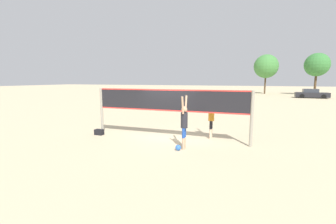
% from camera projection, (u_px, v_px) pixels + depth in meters
% --- Properties ---
extents(ground_plane, '(200.00, 200.00, 0.00)m').
position_uv_depth(ground_plane, '(168.00, 139.00, 10.82)').
color(ground_plane, beige).
extents(volleyball_net, '(7.60, 0.13, 2.39)m').
position_uv_depth(volleyball_net, '(168.00, 105.00, 10.59)').
color(volleyball_net, gray).
rests_on(volleyball_net, ground_plane).
extents(player_spiker, '(0.28, 0.71, 2.19)m').
position_uv_depth(player_spiker, '(184.00, 121.00, 9.10)').
color(player_spiker, tan).
rests_on(player_spiker, ground_plane).
extents(player_blocker, '(0.28, 0.71, 2.17)m').
position_uv_depth(player_blocker, '(211.00, 115.00, 10.73)').
color(player_blocker, beige).
rests_on(player_blocker, ground_plane).
extents(volleyball, '(0.23, 0.23, 0.23)m').
position_uv_depth(volleyball, '(178.00, 148.00, 9.06)').
color(volleyball, blue).
rests_on(volleyball, ground_plane).
extents(gear_bag, '(0.45, 0.26, 0.28)m').
position_uv_depth(gear_bag, '(99.00, 132.00, 11.63)').
color(gear_bag, black).
rests_on(gear_bag, ground_plane).
extents(parked_car_near, '(4.66, 2.10, 1.42)m').
position_uv_depth(parked_car_near, '(311.00, 94.00, 34.91)').
color(parked_car_near, '#232328').
rests_on(parked_car_near, ground_plane).
extents(tree_left_cluster, '(4.67, 4.67, 7.81)m').
position_uv_depth(tree_left_cluster, '(266.00, 66.00, 44.77)').
color(tree_left_cluster, '#4C3823').
rests_on(tree_left_cluster, ground_plane).
extents(tree_right_cluster, '(4.19, 4.19, 7.62)m').
position_uv_depth(tree_right_cluster, '(317.00, 65.00, 40.63)').
color(tree_right_cluster, '#4C3823').
rests_on(tree_right_cluster, ground_plane).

